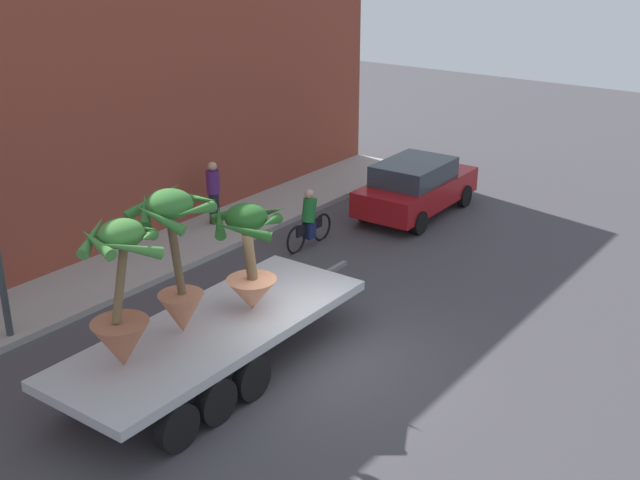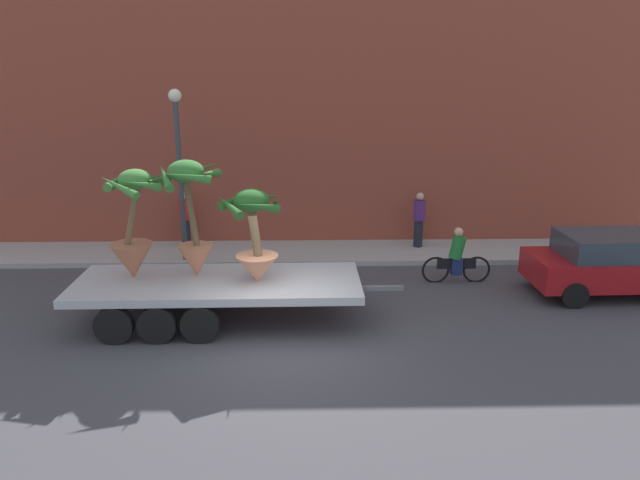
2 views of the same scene
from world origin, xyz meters
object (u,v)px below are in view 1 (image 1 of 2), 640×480
Objects in this scene: potted_palm_rear at (122,304)px; cyclist at (309,221)px; flatbed_trailer at (204,341)px; potted_palm_front at (249,259)px; potted_palm_middle at (176,259)px; pedestrian_near_gate at (213,192)px; parked_car at (416,186)px.

potted_palm_rear is 1.34× the size of cyclist.
flatbed_trailer is 2.98× the size of potted_palm_rear.
potted_palm_rear reaches higher than potted_palm_front.
potted_palm_middle is 7.06m from cyclist.
potted_palm_front is at bearing -15.49° from potted_palm_middle.
potted_palm_front reaches higher than cyclist.
potted_palm_rear is (-1.56, 0.19, 1.30)m from flatbed_trailer.
pedestrian_near_gate is (6.00, 4.94, -1.34)m from potted_palm_middle.
parked_car is at bearing -41.97° from pedestrian_near_gate.
flatbed_trailer is at bearing -171.74° from parked_car.
flatbed_trailer is 7.74m from pedestrian_near_gate.
potted_palm_front is 7.10m from pedestrian_near_gate.
pedestrian_near_gate is at bearing 100.23° from cyclist.
potted_palm_front is (1.41, -0.39, -0.37)m from potted_palm_middle.
cyclist is at bearing 21.02° from flatbed_trailer.
flatbed_trailer is 10.01m from parked_car.
cyclist is at bearing 15.79° from potted_palm_rear.
pedestrian_near_gate is at bearing 138.03° from parked_car.
cyclist is 2.88m from pedestrian_near_gate.
parked_car is 5.64m from pedestrian_near_gate.
parked_car reaches higher than flatbed_trailer.
potted_palm_front is at bearing -169.90° from parked_car.
parked_car is (8.78, 1.56, -1.18)m from potted_palm_front.
potted_palm_front reaches higher than flatbed_trailer.
potted_palm_middle is at bearing 164.51° from potted_palm_front.
potted_palm_rear is 8.91m from pedestrian_near_gate.
parked_car reaches higher than cyclist.
potted_palm_rear is 0.93× the size of potted_palm_middle.
potted_palm_front is 9.00m from parked_car.
potted_palm_front is 1.22× the size of pedestrian_near_gate.
potted_palm_middle is (-0.28, 0.27, 1.61)m from flatbed_trailer.
cyclist is 0.43× the size of parked_car.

